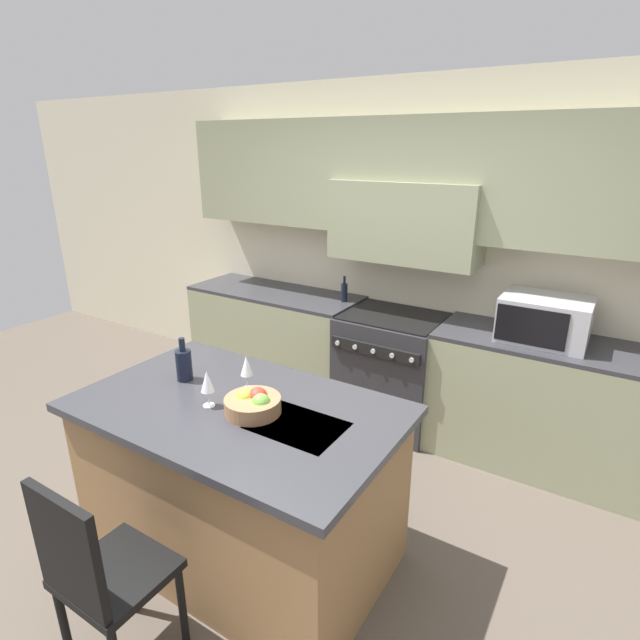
# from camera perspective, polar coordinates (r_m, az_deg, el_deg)

# --- Properties ---
(ground_plane) EXTENTS (10.00, 10.00, 0.00)m
(ground_plane) POSITION_cam_1_polar(r_m,az_deg,el_deg) (3.12, -7.81, -25.86)
(ground_plane) COLOR brown
(back_cabinetry) EXTENTS (10.00, 0.46, 2.70)m
(back_cabinetry) POSITION_cam_1_polar(r_m,az_deg,el_deg) (4.04, 10.48, 10.70)
(back_cabinetry) COLOR beige
(back_cabinetry) RESTS_ON ground_plane
(back_counter) EXTENTS (3.97, 0.62, 0.95)m
(back_counter) POSITION_cam_1_polar(r_m,az_deg,el_deg) (4.15, 8.26, -5.43)
(back_counter) COLOR gray
(back_counter) RESTS_ON ground_plane
(range_stove) EXTENTS (0.78, 0.70, 0.94)m
(range_stove) POSITION_cam_1_polar(r_m,az_deg,el_deg) (4.14, 8.13, -5.60)
(range_stove) COLOR #2D2D33
(range_stove) RESTS_ON ground_plane
(microwave) EXTENTS (0.56, 0.42, 0.30)m
(microwave) POSITION_cam_1_polar(r_m,az_deg,el_deg) (3.67, 24.26, 0.07)
(microwave) COLOR #B7B7BC
(microwave) RESTS_ON back_counter
(kitchen_island) EXTENTS (1.68, 1.03, 0.94)m
(kitchen_island) POSITION_cam_1_polar(r_m,az_deg,el_deg) (2.88, -8.98, -17.69)
(kitchen_island) COLOR olive
(kitchen_island) RESTS_ON ground_plane
(island_chair) EXTENTS (0.42, 0.40, 1.00)m
(island_chair) POSITION_cam_1_polar(r_m,az_deg,el_deg) (2.44, -24.05, -24.78)
(island_chair) COLOR black
(island_chair) RESTS_ON ground_plane
(wine_bottle) EXTENTS (0.09, 0.09, 0.25)m
(wine_bottle) POSITION_cam_1_polar(r_m,az_deg,el_deg) (2.91, -15.29, -4.88)
(wine_bottle) COLOR black
(wine_bottle) RESTS_ON kitchen_island
(wine_glass_near) EXTENTS (0.07, 0.07, 0.20)m
(wine_glass_near) POSITION_cam_1_polar(r_m,az_deg,el_deg) (2.58, -12.77, -6.97)
(wine_glass_near) COLOR white
(wine_glass_near) RESTS_ON kitchen_island
(wine_glass_far) EXTENTS (0.07, 0.07, 0.20)m
(wine_glass_far) POSITION_cam_1_polar(r_m,az_deg,el_deg) (2.72, -8.39, -5.28)
(wine_glass_far) COLOR white
(wine_glass_far) RESTS_ON kitchen_island
(fruit_bowl) EXTENTS (0.28, 0.28, 0.12)m
(fruit_bowl) POSITION_cam_1_polar(r_m,az_deg,el_deg) (2.53, -7.61, -9.44)
(fruit_bowl) COLOR #996B47
(fruit_bowl) RESTS_ON kitchen_island
(oil_bottle_on_counter) EXTENTS (0.05, 0.05, 0.22)m
(oil_bottle_on_counter) POSITION_cam_1_polar(r_m,az_deg,el_deg) (4.22, 2.79, 3.23)
(oil_bottle_on_counter) COLOR black
(oil_bottle_on_counter) RESTS_ON back_counter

